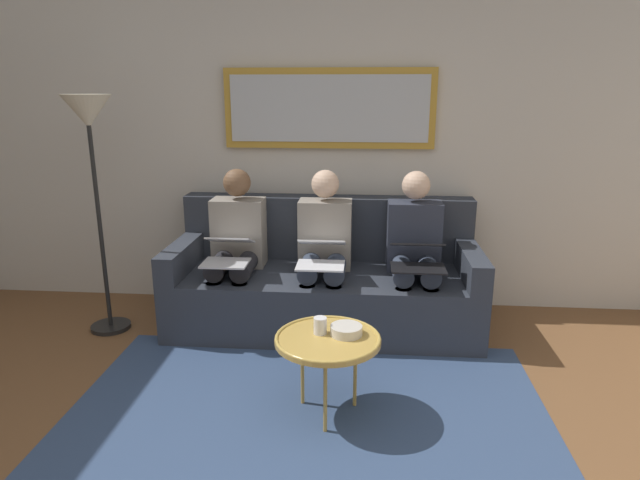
% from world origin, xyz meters
% --- Properties ---
extents(wall_rear, '(6.00, 0.12, 2.60)m').
position_xyz_m(wall_rear, '(0.00, -2.60, 1.30)').
color(wall_rear, beige).
rests_on(wall_rear, ground_plane).
extents(area_rug, '(2.60, 1.80, 0.01)m').
position_xyz_m(area_rug, '(0.00, -0.85, 0.00)').
color(area_rug, '#33476B').
rests_on(area_rug, ground_plane).
extents(couch, '(2.20, 0.90, 0.90)m').
position_xyz_m(couch, '(0.00, -2.12, 0.31)').
color(couch, '#2D333D').
rests_on(couch, ground_plane).
extents(framed_mirror, '(1.59, 0.05, 0.59)m').
position_xyz_m(framed_mirror, '(0.00, -2.51, 1.55)').
color(framed_mirror, '#B7892D').
extents(coffee_table, '(0.56, 0.56, 0.46)m').
position_xyz_m(coffee_table, '(-0.11, -0.90, 0.43)').
color(coffee_table, tan).
rests_on(coffee_table, ground_plane).
extents(cup, '(0.07, 0.07, 0.09)m').
position_xyz_m(cup, '(-0.06, -0.95, 0.49)').
color(cup, silver).
rests_on(cup, coffee_table).
extents(bowl, '(0.17, 0.17, 0.05)m').
position_xyz_m(bowl, '(-0.20, -0.95, 0.47)').
color(bowl, beige).
rests_on(bowl, coffee_table).
extents(person_left, '(0.38, 0.58, 1.14)m').
position_xyz_m(person_left, '(-0.64, -2.05, 0.61)').
color(person_left, '#2D3342').
rests_on(person_left, couch).
extents(laptop_black, '(0.35, 0.38, 0.16)m').
position_xyz_m(laptop_black, '(-0.64, -1.81, 0.63)').
color(laptop_black, black).
extents(person_middle, '(0.38, 0.58, 1.14)m').
position_xyz_m(person_middle, '(0.00, -2.05, 0.61)').
color(person_middle, gray).
rests_on(person_middle, couch).
extents(laptop_white, '(0.32, 0.39, 0.17)m').
position_xyz_m(laptop_white, '(0.00, -1.82, 0.63)').
color(laptop_white, white).
extents(person_right, '(0.38, 0.58, 1.14)m').
position_xyz_m(person_right, '(0.64, -2.05, 0.61)').
color(person_right, gray).
rests_on(person_right, couch).
extents(laptop_silver, '(0.31, 0.39, 0.17)m').
position_xyz_m(laptop_silver, '(0.64, -1.82, 0.63)').
color(laptop_silver, silver).
extents(standing_lamp, '(0.32, 0.32, 1.66)m').
position_xyz_m(standing_lamp, '(1.55, -1.85, 1.37)').
color(standing_lamp, black).
rests_on(standing_lamp, ground_plane).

